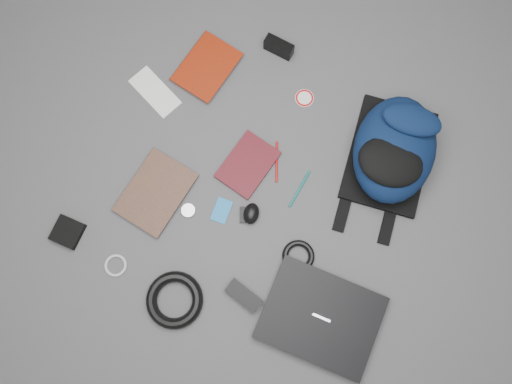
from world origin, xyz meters
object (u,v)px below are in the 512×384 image
at_px(comic_book, 133,178).
at_px(power_brick, 244,295).
at_px(laptop, 321,317).
at_px(mouse, 251,214).
at_px(compact_camera, 279,47).
at_px(pouch, 68,232).
at_px(backpack, 395,149).
at_px(dvd_case, 248,165).
at_px(textbook_red, 187,55).

distance_m(comic_book, power_brick, 0.58).
height_order(laptop, power_brick, laptop).
bearing_deg(mouse, laptop, -44.51).
relative_size(compact_camera, pouch, 1.14).
height_order(backpack, power_brick, backpack).
distance_m(compact_camera, power_brick, 0.93).
distance_m(laptop, power_brick, 0.27).
relative_size(laptop, comic_book, 1.41).
bearing_deg(laptop, power_brick, -172.80).
height_order(backpack, pouch, backpack).
relative_size(comic_book, dvd_case, 1.27).
distance_m(backpack, compact_camera, 0.58).
xyz_separation_m(textbook_red, dvd_case, (0.37, -0.31, -0.00)).
distance_m(laptop, textbook_red, 1.08).
relative_size(compact_camera, mouse, 1.45).
bearing_deg(pouch, backpack, 35.86).
relative_size(laptop, power_brick, 3.03).
height_order(mouse, pouch, mouse).
xyz_separation_m(textbook_red, pouch, (-0.12, -0.78, -0.00)).
height_order(backpack, compact_camera, backpack).
bearing_deg(power_brick, backpack, 81.28).
distance_m(dvd_case, mouse, 0.18).
relative_size(textbook_red, dvd_case, 1.12).
xyz_separation_m(laptop, pouch, (-0.93, -0.06, -0.01)).
bearing_deg(comic_book, compact_camera, 75.17).
bearing_deg(comic_book, textbook_red, 100.72).
xyz_separation_m(dvd_case, compact_camera, (-0.06, 0.46, 0.02)).
relative_size(dvd_case, power_brick, 1.69).
distance_m(dvd_case, power_brick, 0.47).
distance_m(textbook_red, pouch, 0.79).
distance_m(backpack, textbook_red, 0.84).
relative_size(laptop, textbook_red, 1.60).
bearing_deg(laptop, textbook_red, 139.16).
height_order(comic_book, pouch, pouch).
height_order(dvd_case, compact_camera, compact_camera).
relative_size(backpack, compact_camera, 3.96).
xyz_separation_m(backpack, pouch, (-0.96, -0.69, -0.08)).
distance_m(mouse, pouch, 0.65).
distance_m(laptop, compact_camera, 1.00).
distance_m(backpack, mouse, 0.55).
relative_size(comic_book, mouse, 3.53).
height_order(dvd_case, power_brick, power_brick).
height_order(backpack, dvd_case, backpack).
relative_size(textbook_red, compact_camera, 2.16).
bearing_deg(power_brick, dvd_case, 126.30).
height_order(laptop, mouse, mouse).
height_order(laptop, textbook_red, laptop).
bearing_deg(textbook_red, pouch, -87.34).
relative_size(power_brick, pouch, 1.30).
bearing_deg(dvd_case, backpack, 38.79).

